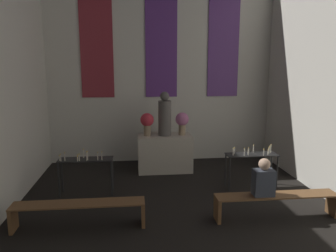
% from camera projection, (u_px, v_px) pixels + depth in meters
% --- Properties ---
extents(wall_back, '(6.43, 0.16, 5.73)m').
position_uv_depth(wall_back, '(161.00, 58.00, 9.02)').
color(wall_back, silver).
rests_on(wall_back, ground_plane).
extents(altar, '(1.38, 0.74, 0.94)m').
position_uv_depth(altar, '(165.00, 153.00, 8.47)').
color(altar, '#BCB29E').
rests_on(altar, ground_plane).
extents(statue, '(0.33, 0.33, 1.12)m').
position_uv_depth(statue, '(165.00, 116.00, 8.29)').
color(statue, '#5B5651').
rests_on(statue, altar).
extents(flower_vase_left, '(0.34, 0.34, 0.58)m').
position_uv_depth(flower_vase_left, '(147.00, 122.00, 8.27)').
color(flower_vase_left, '#937A5B').
rests_on(flower_vase_left, altar).
extents(flower_vase_right, '(0.34, 0.34, 0.58)m').
position_uv_depth(flower_vase_right, '(182.00, 121.00, 8.36)').
color(flower_vase_right, '#937A5B').
rests_on(flower_vase_right, altar).
extents(candle_rack_left, '(1.13, 0.38, 0.97)m').
position_uv_depth(candle_rack_left, '(86.00, 164.00, 6.89)').
color(candle_rack_left, black).
rests_on(candle_rack_left, ground_plane).
extents(candle_rack_right, '(1.13, 0.38, 0.96)m').
position_uv_depth(candle_rack_right, '(252.00, 159.00, 7.26)').
color(candle_rack_right, black).
rests_on(candle_rack_right, ground_plane).
extents(pew_back_left, '(2.20, 0.36, 0.44)m').
position_uv_depth(pew_back_left, '(79.00, 209.00, 5.49)').
color(pew_back_left, brown).
rests_on(pew_back_left, ground_plane).
extents(pew_back_right, '(2.20, 0.36, 0.44)m').
position_uv_depth(pew_back_right, '(276.00, 200.00, 5.84)').
color(pew_back_right, brown).
rests_on(pew_back_right, ground_plane).
extents(person_seated, '(0.36, 0.24, 0.67)m').
position_uv_depth(person_seated, '(264.00, 179.00, 5.74)').
color(person_seated, '#383D47').
rests_on(person_seated, pew_back_right).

